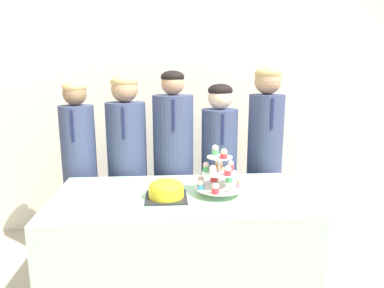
{
  "coord_description": "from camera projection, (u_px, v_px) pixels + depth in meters",
  "views": [
    {
      "loc": [
        -0.07,
        -1.55,
        1.47
      ],
      "look_at": [
        0.08,
        0.43,
        1.06
      ],
      "focal_mm": 32.0,
      "sensor_mm": 36.0,
      "label": 1
    }
  ],
  "objects": [
    {
      "name": "wall_back",
      "position": [
        173.0,
        86.0,
        3.13
      ],
      "size": [
        9.0,
        0.06,
        2.7
      ],
      "color": "beige",
      "rests_on": "ground_plane"
    },
    {
      "name": "table",
      "position": [
        180.0,
        252.0,
        2.12
      ],
      "size": [
        1.49,
        0.77,
        0.76
      ],
      "color": "#A8DBB2",
      "rests_on": "ground_plane"
    },
    {
      "name": "round_cake",
      "position": [
        166.0,
        189.0,
        1.97
      ],
      "size": [
        0.24,
        0.24,
        0.11
      ],
      "color": "#232328",
      "rests_on": "table"
    },
    {
      "name": "cake_knife",
      "position": [
        175.0,
        212.0,
        1.77
      ],
      "size": [
        0.25,
        0.11,
        0.01
      ],
      "rotation": [
        0.0,
        0.0,
        0.38
      ],
      "color": "silver",
      "rests_on": "table"
    },
    {
      "name": "cupcake_stand",
      "position": [
        219.0,
        175.0,
        2.01
      ],
      "size": [
        0.29,
        0.29,
        0.29
      ],
      "color": "silver",
      "rests_on": "table"
    },
    {
      "name": "student_0",
      "position": [
        81.0,
        180.0,
        2.57
      ],
      "size": [
        0.25,
        0.25,
        1.42
      ],
      "color": "#384266",
      "rests_on": "ground_plane"
    },
    {
      "name": "student_1",
      "position": [
        128.0,
        176.0,
        2.59
      ],
      "size": [
        0.29,
        0.3,
        1.46
      ],
      "color": "#384266",
      "rests_on": "ground_plane"
    },
    {
      "name": "student_2",
      "position": [
        174.0,
        175.0,
        2.62
      ],
      "size": [
        0.3,
        0.31,
        1.49
      ],
      "color": "#384266",
      "rests_on": "ground_plane"
    },
    {
      "name": "student_3",
      "position": [
        219.0,
        178.0,
        2.65
      ],
      "size": [
        0.27,
        0.28,
        1.39
      ],
      "color": "#384266",
      "rests_on": "ground_plane"
    },
    {
      "name": "student_4",
      "position": [
        264.0,
        168.0,
        2.66
      ],
      "size": [
        0.27,
        0.27,
        1.52
      ],
      "color": "#384266",
      "rests_on": "ground_plane"
    }
  ]
}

